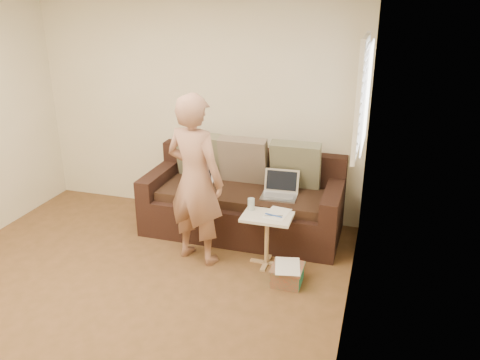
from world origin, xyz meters
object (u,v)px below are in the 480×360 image
Objects in this scene: laptop_white at (197,188)px; drinking_glass at (251,204)px; striped_box at (287,275)px; person at (195,180)px; laptop_silver at (279,197)px; side_table at (267,240)px; sofa at (243,197)px.

drinking_glass is (0.76, -0.44, 0.08)m from laptop_white.
laptop_white reaches higher than striped_box.
drinking_glass is (0.52, 0.19, -0.27)m from person.
laptop_white is 0.88m from drinking_glass.
drinking_glass is at bearing -116.56° from laptop_silver.
laptop_white is 1.53m from striped_box.
drinking_glass reaches higher than laptop_silver.
person is 0.61m from drinking_glass.
drinking_glass reaches higher than side_table.
sofa reaches higher than laptop_silver.
side_table is 4.49× the size of drinking_glass.
drinking_glass is at bearing 140.89° from striped_box.
drinking_glass is at bearing -47.72° from laptop_white.
laptop_white is (-0.95, 0.01, 0.00)m from laptop_silver.
person reaches higher than laptop_white.
laptop_white is (-0.51, -0.10, 0.10)m from sofa.
sofa is at bearing 163.21° from laptop_silver.
sofa is 0.89m from person.
laptop_white is at bearing -168.79° from sofa.
person reaches higher than drinking_glass.
laptop_silver is at bearing 66.27° from drinking_glass.
laptop_silver is at bearing -124.10° from person.
sofa is 1.27× the size of person.
side_table is 1.83× the size of striped_box.
laptop_silver is 1.10× the size of laptop_white.
laptop_white is at bearing 149.85° from drinking_glass.
person is at bearing -110.30° from sofa.
laptop_white reaches higher than side_table.
striped_box is (0.28, -0.81, -0.43)m from laptop_silver.
side_table is at bearing 133.34° from striped_box.
sofa is 0.52m from laptop_white.
striped_box is (0.72, -0.92, -0.33)m from sofa.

